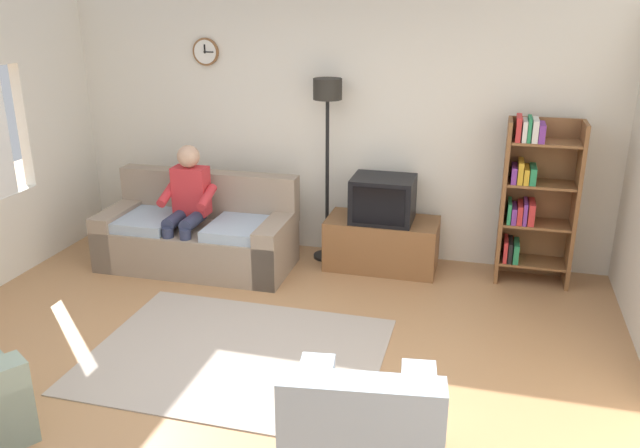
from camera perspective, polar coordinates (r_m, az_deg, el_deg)
ground_plane at (r=4.83m, az=-6.63°, el=-13.28°), size 12.00×12.00×0.00m
back_wall_assembly at (r=6.72m, az=1.21°, el=8.78°), size 6.20×0.17×2.70m
couch at (r=6.65m, az=-10.62°, el=-0.98°), size 1.91×0.91×0.90m
tv_stand at (r=6.52m, az=5.46°, el=-1.71°), size 1.10×0.56×0.50m
tv at (r=6.34m, az=5.55°, el=2.19°), size 0.60×0.49×0.44m
bookshelf at (r=6.34m, az=18.25°, el=2.30°), size 0.68×0.36×1.59m
floor_lamp at (r=6.40m, az=0.66°, el=9.14°), size 0.28×0.28×1.85m
armchair_near_bookshelf at (r=3.75m, az=3.79°, el=-18.71°), size 0.91×0.98×0.90m
area_rug at (r=5.10m, az=-7.35°, el=-11.31°), size 2.20×1.70×0.01m
person_on_couch at (r=6.45m, az=-11.61°, el=1.93°), size 0.51×0.54×1.24m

